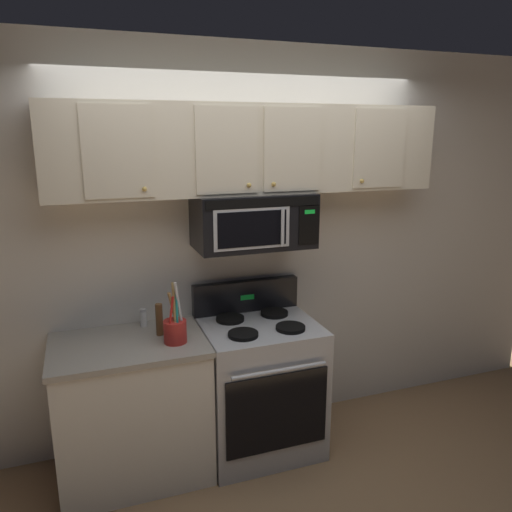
% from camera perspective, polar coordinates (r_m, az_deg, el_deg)
% --- Properties ---
extents(ground_plane, '(8.00, 8.00, 0.00)m').
position_cam_1_polar(ground_plane, '(3.41, 3.05, -24.67)').
color(ground_plane, '#93704C').
extents(back_wall, '(5.20, 0.10, 2.70)m').
position_cam_1_polar(back_wall, '(3.49, -1.66, 1.13)').
color(back_wall, silver).
rests_on(back_wall, ground_plane).
extents(stove_range, '(0.76, 0.69, 1.12)m').
position_cam_1_polar(stove_range, '(3.47, 0.38, -14.51)').
color(stove_range, '#B7BABF').
rests_on(stove_range, ground_plane).
extents(over_range_microwave, '(0.76, 0.43, 0.35)m').
position_cam_1_polar(over_range_microwave, '(3.21, -0.31, 4.11)').
color(over_range_microwave, black).
extents(upper_cabinets, '(2.50, 0.36, 0.55)m').
position_cam_1_polar(upper_cabinets, '(3.19, -0.50, 12.18)').
color(upper_cabinets, beige).
extents(counter_segment, '(0.93, 0.65, 0.90)m').
position_cam_1_polar(counter_segment, '(3.33, -13.97, -16.63)').
color(counter_segment, white).
rests_on(counter_segment, ground_plane).
extents(utensil_crock_red, '(0.14, 0.14, 0.38)m').
position_cam_1_polar(utensil_crock_red, '(3.04, -9.28, -8.22)').
color(utensil_crock_red, red).
rests_on(utensil_crock_red, counter_segment).
extents(salt_shaker, '(0.05, 0.05, 0.12)m').
position_cam_1_polar(salt_shaker, '(3.33, -12.82, -6.94)').
color(salt_shaker, white).
rests_on(salt_shaker, counter_segment).
extents(pepper_mill, '(0.04, 0.04, 0.20)m').
position_cam_1_polar(pepper_mill, '(3.15, -11.06, -7.18)').
color(pepper_mill, brown).
rests_on(pepper_mill, counter_segment).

